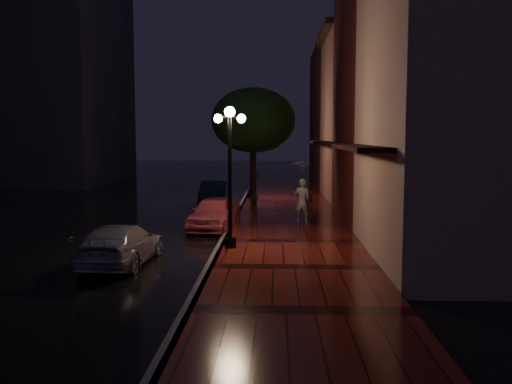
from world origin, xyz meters
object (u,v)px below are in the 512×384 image
(streetlamp_near, at_px, (230,168))
(woman_with_umbrella, at_px, (303,182))
(streetlamp_far, at_px, (251,154))
(parking_meter, at_px, (257,207))
(pink_car, at_px, (215,213))
(street_tree, at_px, (253,122))
(navy_car, at_px, (214,193))
(silver_car, at_px, (121,244))

(streetlamp_near, distance_m, woman_with_umbrella, 5.68)
(streetlamp_far, distance_m, parking_meter, 9.83)
(pink_car, height_order, woman_with_umbrella, woman_with_umbrella)
(streetlamp_far, height_order, street_tree, street_tree)
(street_tree, bearing_deg, navy_car, 153.31)
(silver_car, distance_m, woman_with_umbrella, 8.77)
(streetlamp_near, bearing_deg, streetlamp_far, 90.00)
(streetlamp_far, distance_m, street_tree, 3.44)
(streetlamp_far, relative_size, silver_car, 1.09)
(streetlamp_far, bearing_deg, parking_meter, -86.15)
(streetlamp_far, xyz_separation_m, woman_with_umbrella, (2.43, -8.93, -0.82))
(street_tree, xyz_separation_m, pink_car, (-1.21, -6.75, -3.60))
(street_tree, height_order, navy_car, street_tree)
(streetlamp_far, xyz_separation_m, pink_car, (-0.95, -9.76, -1.96))
(streetlamp_near, relative_size, street_tree, 0.74)
(streetlamp_near, bearing_deg, silver_car, -148.44)
(parking_meter, bearing_deg, street_tree, 92.90)
(navy_car, bearing_deg, streetlamp_far, 45.09)
(streetlamp_far, relative_size, woman_with_umbrella, 1.75)
(pink_car, bearing_deg, streetlamp_near, -69.57)
(streetlamp_near, height_order, streetlamp_far, same)
(street_tree, distance_m, woman_with_umbrella, 6.77)
(streetlamp_far, bearing_deg, pink_car, -95.56)
(navy_car, xyz_separation_m, silver_car, (-1.07, -13.82, -0.06))
(woman_with_umbrella, bearing_deg, streetlamp_far, -60.79)
(streetlamp_far, bearing_deg, streetlamp_near, -90.00)
(pink_car, height_order, navy_car, pink_car)
(streetlamp_far, distance_m, pink_car, 9.99)
(navy_car, height_order, silver_car, navy_car)
(streetlamp_far, height_order, navy_car, streetlamp_far)
(navy_car, height_order, parking_meter, parking_meter)
(woman_with_umbrella, bearing_deg, pink_car, 27.67)
(street_tree, xyz_separation_m, parking_meter, (0.39, -6.65, -3.36))
(streetlamp_far, bearing_deg, woman_with_umbrella, -74.76)
(streetlamp_far, height_order, woman_with_umbrella, streetlamp_far)
(silver_car, height_order, woman_with_umbrella, woman_with_umbrella)
(streetlamp_near, xyz_separation_m, navy_car, (-1.83, 12.04, -1.97))
(streetlamp_near, height_order, parking_meter, streetlamp_near)
(navy_car, height_order, woman_with_umbrella, woman_with_umbrella)
(streetlamp_near, relative_size, silver_car, 1.09)
(navy_car, relative_size, woman_with_umbrella, 1.56)
(silver_car, bearing_deg, parking_meter, -117.19)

